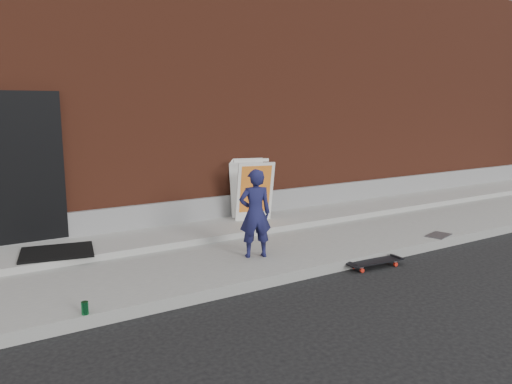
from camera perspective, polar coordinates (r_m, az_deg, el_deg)
ground at (r=6.64m, az=3.07°, el=-10.54°), size 80.00×80.00×0.00m
sidewalk at (r=7.83m, az=-3.24°, el=-6.75°), size 20.00×3.00×0.15m
apron at (r=8.57m, az=-6.13°, el=-4.45°), size 20.00×1.20×0.10m
building at (r=12.61m, az=-15.59°, el=10.40°), size 20.00×8.10×5.00m
child at (r=7.13m, az=-0.10°, el=-2.46°), size 0.54×0.44×1.28m
skateboard at (r=7.47m, az=13.42°, el=-7.79°), size 0.90×0.31×0.10m
pizza_sign at (r=9.09m, az=-0.52°, el=0.33°), size 0.84×0.93×1.11m
soda_can at (r=5.66m, az=-18.97°, el=-12.43°), size 0.09×0.09×0.14m
doormat at (r=7.65m, az=-21.79°, el=-6.40°), size 1.11×0.96×0.03m
utility_plate at (r=8.96m, az=20.14°, el=-4.66°), size 0.52×0.41×0.01m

